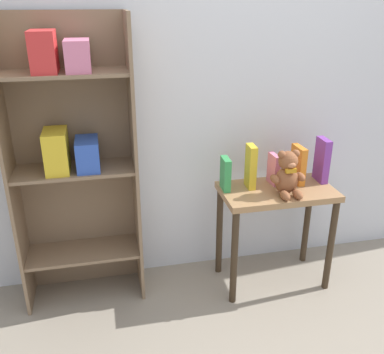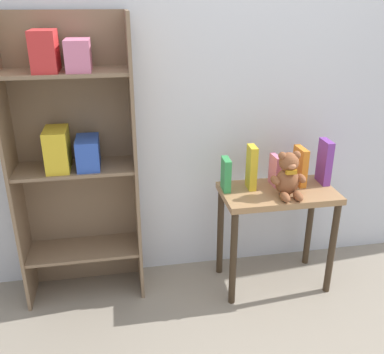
{
  "view_description": "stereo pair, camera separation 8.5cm",
  "coord_description": "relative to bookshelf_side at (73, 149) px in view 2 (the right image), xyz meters",
  "views": [
    {
      "loc": [
        -0.79,
        -1.0,
        1.66
      ],
      "look_at": [
        -0.32,
        1.15,
        0.73
      ],
      "focal_mm": 40.0,
      "sensor_mm": 36.0,
      "label": 1
    },
    {
      "loc": [
        -0.71,
        -1.01,
        1.66
      ],
      "look_at": [
        -0.32,
        1.15,
        0.73
      ],
      "focal_mm": 40.0,
      "sensor_mm": 36.0,
      "label": 2
    }
  ],
  "objects": [
    {
      "name": "book_standing_purple",
      "position": [
        1.43,
        -0.09,
        -0.14
      ],
      "size": [
        0.05,
        0.13,
        0.26
      ],
      "primitive_type": "cube",
      "rotation": [
        0.0,
        0.0,
        -0.04
      ],
      "color": "purple",
      "rests_on": "display_table"
    },
    {
      "name": "book_standing_green",
      "position": [
        0.83,
        -0.09,
        -0.17
      ],
      "size": [
        0.04,
        0.12,
        0.19
      ],
      "primitive_type": "cube",
      "rotation": [
        0.0,
        0.0,
        -0.05
      ],
      "color": "#33934C",
      "rests_on": "display_table"
    },
    {
      "name": "book_standing_pink",
      "position": [
        1.13,
        -0.08,
        -0.17
      ],
      "size": [
        0.04,
        0.11,
        0.18
      ],
      "primitive_type": "cube",
      "rotation": [
        0.0,
        0.0,
        0.04
      ],
      "color": "#D17093",
      "rests_on": "display_table"
    },
    {
      "name": "book_standing_yellow",
      "position": [
        0.98,
        -0.09,
        -0.14
      ],
      "size": [
        0.05,
        0.11,
        0.26
      ],
      "primitive_type": "cube",
      "rotation": [
        0.0,
        0.0,
        -0.04
      ],
      "color": "gold",
      "rests_on": "display_table"
    },
    {
      "name": "teddy_bear",
      "position": [
        1.15,
        -0.23,
        -0.15
      ],
      "size": [
        0.2,
        0.18,
        0.26
      ],
      "color": "brown",
      "rests_on": "display_table"
    },
    {
      "name": "book_standing_orange",
      "position": [
        1.28,
        -0.09,
        -0.15
      ],
      "size": [
        0.04,
        0.14,
        0.22
      ],
      "primitive_type": "cube",
      "rotation": [
        0.0,
        0.0,
        0.02
      ],
      "color": "orange",
      "rests_on": "display_table"
    },
    {
      "name": "wall_back",
      "position": [
        0.95,
        0.16,
        0.35
      ],
      "size": [
        4.8,
        0.06,
        2.5
      ],
      "color": "silver",
      "rests_on": "ground_plane"
    },
    {
      "name": "display_table",
      "position": [
        1.13,
        -0.15,
        -0.38
      ],
      "size": [
        0.66,
        0.37,
        0.63
      ],
      "color": "#9E754C",
      "rests_on": "ground_plane"
    },
    {
      "name": "bookshelf_side",
      "position": [
        0.0,
        0.0,
        0.0
      ],
      "size": [
        0.66,
        0.29,
        1.6
      ],
      "color": "#7F664C",
      "rests_on": "ground_plane"
    }
  ]
}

